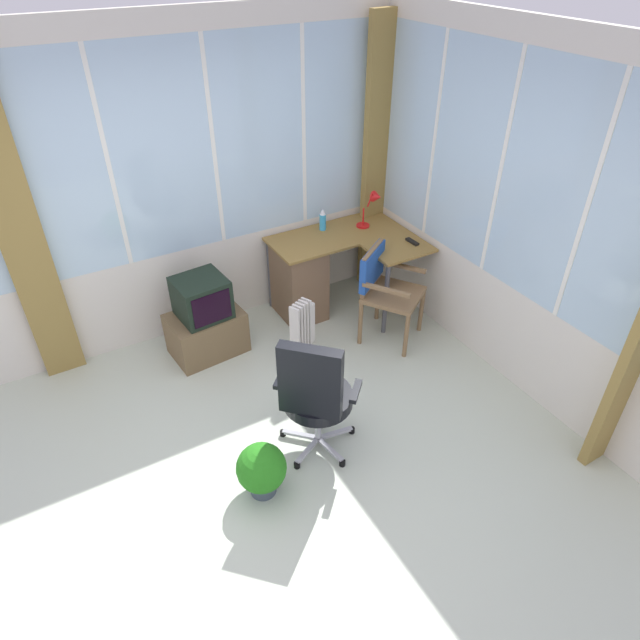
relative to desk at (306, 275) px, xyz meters
name	(u,v)px	position (x,y,z in m)	size (l,w,h in m)	color
ground	(281,467)	(-1.10, -1.62, -0.45)	(5.25, 4.90, 0.06)	beige
north_window_panel	(169,193)	(-1.10, 0.36, 0.95)	(4.25, 0.07, 2.74)	silver
east_window_panel	(534,228)	(1.06, -1.62, 0.95)	(0.07, 3.90, 2.74)	silver
curtain_north_left	(20,234)	(-2.27, 0.28, 0.90)	(0.32, 0.07, 2.64)	olive
curtain_corner	(377,162)	(0.93, 0.23, 0.90)	(0.32, 0.07, 2.64)	olive
desk	(306,275)	(0.00, 0.00, 0.00)	(1.31, 1.02, 0.77)	olive
desk_lamp	(374,204)	(0.74, -0.02, 0.59)	(0.23, 0.20, 0.38)	red
tv_remote	(412,242)	(0.88, -0.49, 0.36)	(0.04, 0.15, 0.02)	black
spray_bottle	(323,220)	(0.28, 0.17, 0.45)	(0.06, 0.06, 0.22)	#39ACE4
wooden_armchair	(382,282)	(0.42, -0.66, 0.16)	(0.67, 0.67, 0.89)	olive
office_chair	(315,393)	(-0.82, -1.64, 0.17)	(0.61, 0.60, 1.06)	#B7B7BF
tv_on_stand	(205,321)	(-1.08, -0.12, -0.09)	(0.68, 0.50, 0.76)	brown
space_heater	(303,331)	(-0.38, -0.64, -0.11)	(0.29, 0.25, 0.61)	silver
potted_plant	(262,469)	(-1.30, -1.77, -0.20)	(0.34, 0.34, 0.41)	#414D59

